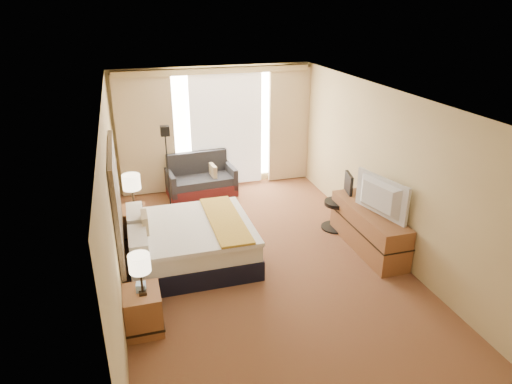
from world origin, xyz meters
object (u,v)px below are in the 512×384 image
object	(u,v)px
floor_lamp	(167,153)
lamp_left	(140,264)
loveseat	(201,181)
media_dresser	(368,229)
desk_chair	(340,205)
nightstand_left	(143,311)
lamp_right	(131,183)
television	(376,197)
bed	(190,242)
nightstand_right	(134,223)

from	to	relation	value
floor_lamp	lamp_left	distance (m)	3.48
loveseat	lamp_left	xyz separation A→B (m)	(-1.43, -4.14, 0.68)
media_dresser	desk_chair	distance (m)	0.80
nightstand_left	loveseat	world-z (taller)	loveseat
loveseat	lamp_right	size ratio (longest dim) A/B	2.33
nightstand_left	loveseat	size ratio (longest dim) A/B	0.38
television	lamp_right	bearing A→B (deg)	52.08
nightstand_left	lamp_right	xyz separation A→B (m)	(0.04, 2.48, 0.76)
desk_chair	lamp_right	bearing A→B (deg)	-177.61
lamp_left	television	distance (m)	3.73
media_dresser	floor_lamp	bearing A→B (deg)	142.34
loveseat	floor_lamp	world-z (taller)	floor_lamp
media_dresser	bed	distance (m)	2.92
nightstand_left	loveseat	bearing A→B (deg)	70.44
floor_lamp	lamp_left	world-z (taller)	floor_lamp
floor_lamp	bed	bearing A→B (deg)	-87.30
nightstand_left	media_dresser	distance (m)	3.85
floor_lamp	lamp_left	bearing A→B (deg)	-101.64
media_dresser	loveseat	bearing A→B (deg)	126.45
floor_lamp	media_dresser	bearing A→B (deg)	-37.66
floor_lamp	desk_chair	size ratio (longest dim) A/B	1.65
nightstand_left	television	size ratio (longest dim) A/B	0.51
media_dresser	lamp_left	bearing A→B (deg)	-163.43
television	desk_chair	bearing A→B (deg)	-8.25
loveseat	lamp_left	world-z (taller)	lamp_left
nightstand_right	loveseat	distance (m)	2.16
desk_chair	television	world-z (taller)	television
media_dresser	nightstand_right	bearing A→B (deg)	158.60
floor_lamp	television	xyz separation A→B (m)	(2.93, -2.51, -0.21)
lamp_left	lamp_right	distance (m)	2.53
desk_chair	lamp_left	bearing A→B (deg)	-139.22
nightstand_right	floor_lamp	world-z (taller)	floor_lamp
loveseat	lamp_right	bearing A→B (deg)	-136.38
loveseat	floor_lamp	xyz separation A→B (m)	(-0.73, -0.74, 0.93)
desk_chair	lamp_left	distance (m)	4.04
lamp_right	bed	bearing A→B (deg)	-53.28
nightstand_right	lamp_right	world-z (taller)	lamp_right
media_dresser	lamp_right	size ratio (longest dim) A/B	2.89
nightstand_right	desk_chair	size ratio (longest dim) A/B	0.53
floor_lamp	lamp_right	xyz separation A→B (m)	(-0.68, -0.87, -0.19)
lamp_left	bed	bearing A→B (deg)	62.07
nightstand_right	television	distance (m)	4.08
television	bed	bearing A→B (deg)	64.49
lamp_right	television	distance (m)	3.97
bed	floor_lamp	xyz separation A→B (m)	(-0.09, 1.91, 0.88)
nightstand_left	television	xyz separation A→B (m)	(3.65, 0.84, 0.74)
floor_lamp	television	world-z (taller)	floor_lamp
floor_lamp	desk_chair	bearing A→B (deg)	-28.13
media_dresser	bed	xyz separation A→B (m)	(-2.89, 0.39, -0.01)
lamp_right	media_dresser	bearing A→B (deg)	-21.34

